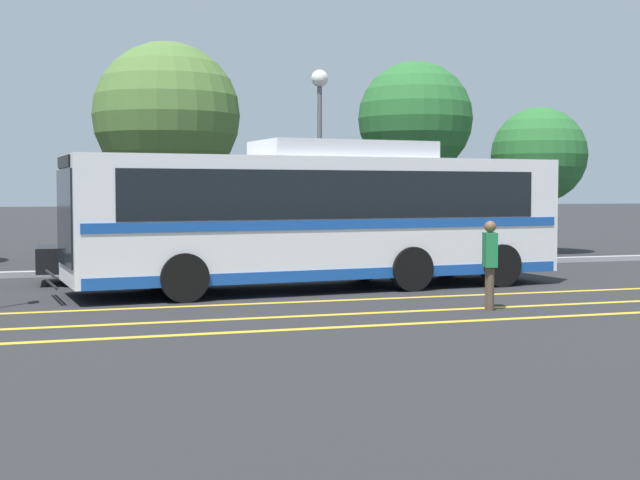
{
  "coord_description": "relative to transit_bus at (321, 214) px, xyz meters",
  "views": [
    {
      "loc": [
        -6.05,
        -19.6,
        2.25
      ],
      "look_at": [
        0.09,
        -0.24,
        1.12
      ],
      "focal_mm": 50.0,
      "sensor_mm": 36.0,
      "label": 1
    }
  ],
  "objects": [
    {
      "name": "street_lamp",
      "position": [
        1.73,
        5.53,
        2.48
      ],
      "size": [
        0.5,
        0.5,
        5.76
      ],
      "color": "#59595E",
      "rests_on": "ground_plane"
    },
    {
      "name": "lane_strip_0",
      "position": [
        -0.02,
        -2.2,
        -1.71
      ],
      "size": [
        31.26,
        0.2,
        0.01
      ],
      "primitive_type": "cube",
      "rotation": [
        0.0,
        0.0,
        1.57
      ],
      "color": "gold",
      "rests_on": "ground_plane"
    },
    {
      "name": "ground_plane",
      "position": [
        -0.11,
        0.24,
        -1.71
      ],
      "size": [
        220.0,
        220.0,
        0.0
      ],
      "primitive_type": "plane",
      "color": "#262628"
    },
    {
      "name": "parked_car_1",
      "position": [
        -3.99,
        2.95,
        -0.99
      ],
      "size": [
        4.44,
        2.05,
        1.43
      ],
      "rotation": [
        0.0,
        0.0,
        1.54
      ],
      "color": "black",
      "rests_on": "ground_plane"
    },
    {
      "name": "lane_strip_1",
      "position": [
        -0.02,
        -4.16,
        -1.71
      ],
      "size": [
        31.26,
        0.2,
        0.01
      ],
      "primitive_type": "cube",
      "rotation": [
        0.0,
        0.0,
        1.57
      ],
      "color": "gold",
      "rests_on": "ground_plane"
    },
    {
      "name": "curb_strip",
      "position": [
        -0.02,
        4.91,
        -1.64
      ],
      "size": [
        39.26,
        0.36,
        0.15
      ],
      "primitive_type": "cube",
      "color": "#99999E",
      "rests_on": "ground_plane"
    },
    {
      "name": "pedestrian_1",
      "position": [
        1.95,
        -4.4,
        -0.76
      ],
      "size": [
        0.34,
        0.47,
        1.68
      ],
      "rotation": [
        0.0,
        0.0,
        1.26
      ],
      "color": "brown",
      "rests_on": "ground_plane"
    },
    {
      "name": "lane_strip_2",
      "position": [
        -0.02,
        -5.59,
        -1.71
      ],
      "size": [
        31.26,
        0.2,
        0.01
      ],
      "primitive_type": "cube",
      "rotation": [
        0.0,
        0.0,
        1.57
      ],
      "color": "gold",
      "rests_on": "ground_plane"
    },
    {
      "name": "tree_3",
      "position": [
        10.87,
        8.54,
        1.79
      ],
      "size": [
        3.39,
        3.39,
        5.2
      ],
      "color": "#513823",
      "rests_on": "ground_plane"
    },
    {
      "name": "tree_2",
      "position": [
        6.33,
        9.12,
        3.0
      ],
      "size": [
        3.96,
        3.96,
        6.7
      ],
      "color": "#513823",
      "rests_on": "ground_plane"
    },
    {
      "name": "tree_1",
      "position": [
        -2.32,
        8.4,
        2.84
      ],
      "size": [
        4.52,
        4.52,
        6.82
      ],
      "color": "#513823",
      "rests_on": "ground_plane"
    },
    {
      "name": "transit_bus",
      "position": [
        0.0,
        0.0,
        0.0
      ],
      "size": [
        11.74,
        3.62,
        3.37
      ],
      "rotation": [
        0.0,
        0.0,
        1.66
      ],
      "color": "white",
      "rests_on": "ground_plane"
    }
  ]
}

